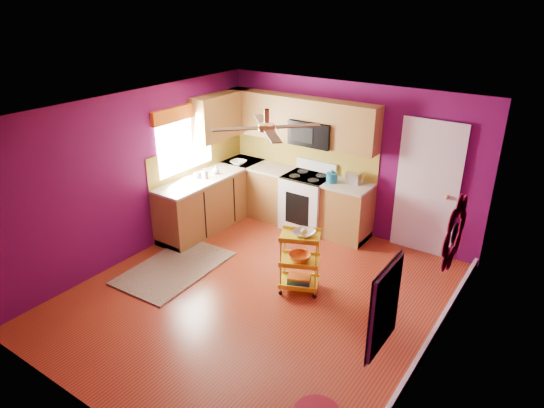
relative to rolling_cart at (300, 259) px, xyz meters
The scene contains 17 objects.
ground 0.75m from the rolling_cart, 130.90° to the right, with size 5.00×5.00×0.00m, color maroon.
room_envelope 1.28m from the rolling_cart, 128.81° to the right, with size 4.54×5.04×2.52m.
lower_cabinets 2.21m from the rolling_cart, 141.19° to the left, with size 2.81×2.31×0.94m.
electric_range 1.97m from the rolling_cart, 118.00° to the left, with size 0.76×0.66×1.13m.
upper_cabinetry 2.71m from the rolling_cart, 132.91° to the left, with size 2.80×2.30×1.26m.
left_window 2.95m from the rolling_cart, 166.61° to the left, with size 0.08×1.35×1.08m.
panel_door 2.32m from the rolling_cart, 64.37° to the left, with size 0.95×0.11×2.15m.
right_wall_art 2.23m from the rolling_cart, 22.60° to the right, with size 0.04×2.74×1.04m.
ceiling_fan 1.86m from the rolling_cart, 148.17° to the right, with size 1.01×1.01×0.26m.
shag_rug 1.96m from the rolling_cart, 162.47° to the right, with size 1.03×1.68×0.02m, color black.
rolling_cart is the anchor object (origin of this frame).
teal_kettle 1.85m from the rolling_cart, 105.20° to the left, with size 0.18×0.18×0.21m.
toaster 1.95m from the rolling_cart, 94.68° to the left, with size 0.22×0.15×0.18m, color beige.
soap_bottle_a 2.43m from the rolling_cart, 163.28° to the left, with size 0.08×0.08×0.18m, color #EA3F72.
soap_bottle_b 2.50m from the rolling_cart, 157.31° to the left, with size 0.12×0.12×0.15m, color white.
counter_dish 2.78m from the rolling_cart, 145.44° to the left, with size 0.27×0.27×0.07m, color white.
counter_cup 2.52m from the rolling_cart, 165.11° to the left, with size 0.13×0.13×0.10m, color white.
Camera 1 is at (3.26, -4.42, 3.77)m, focal length 32.00 mm.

